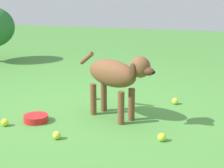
{
  "coord_description": "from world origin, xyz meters",
  "views": [
    {
      "loc": [
        3.08,
        1.12,
        1.2
      ],
      "look_at": [
        -0.03,
        0.24,
        0.32
      ],
      "focal_mm": 59.24,
      "sensor_mm": 36.0,
      "label": 1
    }
  ],
  "objects_px": {
    "tennis_ball_3": "(175,101)",
    "tennis_ball_4": "(5,122)",
    "tennis_ball_1": "(94,96)",
    "tennis_ball_2": "(162,137)",
    "dog": "(116,75)",
    "tennis_ball_0": "(57,135)",
    "water_bowl": "(36,118)"
  },
  "relations": [
    {
      "from": "tennis_ball_3",
      "to": "tennis_ball_4",
      "type": "height_order",
      "value": "same"
    },
    {
      "from": "tennis_ball_1",
      "to": "tennis_ball_3",
      "type": "distance_m",
      "value": 0.86
    },
    {
      "from": "tennis_ball_1",
      "to": "tennis_ball_4",
      "type": "bearing_deg",
      "value": -28.12
    },
    {
      "from": "tennis_ball_2",
      "to": "tennis_ball_4",
      "type": "height_order",
      "value": "same"
    },
    {
      "from": "dog",
      "to": "tennis_ball_4",
      "type": "height_order",
      "value": "dog"
    },
    {
      "from": "tennis_ball_1",
      "to": "tennis_ball_2",
      "type": "height_order",
      "value": "same"
    },
    {
      "from": "tennis_ball_0",
      "to": "tennis_ball_4",
      "type": "distance_m",
      "value": 0.57
    },
    {
      "from": "tennis_ball_2",
      "to": "tennis_ball_3",
      "type": "distance_m",
      "value": 0.96
    },
    {
      "from": "tennis_ball_3",
      "to": "water_bowl",
      "type": "xyz_separation_m",
      "value": [
        0.84,
        -1.15,
        -0.0
      ]
    },
    {
      "from": "dog",
      "to": "tennis_ball_0",
      "type": "distance_m",
      "value": 0.77
    },
    {
      "from": "dog",
      "to": "tennis_ball_2",
      "type": "relative_size",
      "value": 12.45
    },
    {
      "from": "tennis_ball_3",
      "to": "tennis_ball_2",
      "type": "bearing_deg",
      "value": 0.25
    },
    {
      "from": "tennis_ball_1",
      "to": "tennis_ball_3",
      "type": "xyz_separation_m",
      "value": [
        -0.07,
        0.85,
        0.0
      ]
    },
    {
      "from": "tennis_ball_2",
      "to": "water_bowl",
      "type": "distance_m",
      "value": 1.16
    },
    {
      "from": "tennis_ball_1",
      "to": "tennis_ball_3",
      "type": "relative_size",
      "value": 1.0
    },
    {
      "from": "tennis_ball_2",
      "to": "water_bowl",
      "type": "bearing_deg",
      "value": -95.9
    },
    {
      "from": "dog",
      "to": "tennis_ball_0",
      "type": "relative_size",
      "value": 12.45
    },
    {
      "from": "tennis_ball_1",
      "to": "tennis_ball_4",
      "type": "xyz_separation_m",
      "value": [
        0.94,
        -0.5,
        0.0
      ]
    },
    {
      "from": "water_bowl",
      "to": "tennis_ball_4",
      "type": "bearing_deg",
      "value": -50.71
    },
    {
      "from": "tennis_ball_0",
      "to": "tennis_ball_4",
      "type": "bearing_deg",
      "value": -103.91
    },
    {
      "from": "water_bowl",
      "to": "tennis_ball_2",
      "type": "bearing_deg",
      "value": 84.1
    },
    {
      "from": "dog",
      "to": "tennis_ball_3",
      "type": "relative_size",
      "value": 12.45
    },
    {
      "from": "tennis_ball_0",
      "to": "tennis_ball_4",
      "type": "height_order",
      "value": "same"
    },
    {
      "from": "tennis_ball_2",
      "to": "tennis_ball_4",
      "type": "distance_m",
      "value": 1.36
    },
    {
      "from": "tennis_ball_4",
      "to": "dog",
      "type": "bearing_deg",
      "value": 116.69
    },
    {
      "from": "tennis_ball_1",
      "to": "tennis_ball_3",
      "type": "height_order",
      "value": "same"
    },
    {
      "from": "tennis_ball_0",
      "to": "tennis_ball_3",
      "type": "bearing_deg",
      "value": 144.98
    },
    {
      "from": "tennis_ball_3",
      "to": "dog",
      "type": "bearing_deg",
      "value": -39.78
    },
    {
      "from": "tennis_ball_4",
      "to": "water_bowl",
      "type": "height_order",
      "value": "tennis_ball_4"
    },
    {
      "from": "tennis_ball_2",
      "to": "tennis_ball_3",
      "type": "height_order",
      "value": "same"
    },
    {
      "from": "tennis_ball_0",
      "to": "tennis_ball_2",
      "type": "height_order",
      "value": "same"
    },
    {
      "from": "tennis_ball_4",
      "to": "tennis_ball_0",
      "type": "bearing_deg",
      "value": 76.09
    }
  ]
}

